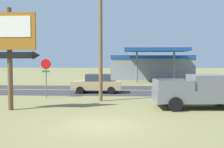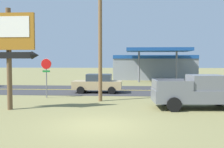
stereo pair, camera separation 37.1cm
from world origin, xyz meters
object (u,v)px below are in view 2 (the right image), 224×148
motel_sign (9,41)px  utility_pole (100,24)px  stop_sign (46,71)px  gas_station (154,66)px  pickup_grey_parked_on_lawn (199,92)px  car_tan_near_lane (98,83)px

motel_sign → utility_pole: size_ratio=0.58×
stop_sign → gas_station: size_ratio=0.25×
gas_station → stop_sign: bearing=-115.9°
motel_sign → utility_pole: 6.05m
utility_pole → pickup_grey_parked_on_lawn: bearing=-20.7°
motel_sign → pickup_grey_parked_on_lawn: 11.22m
utility_pole → gas_station: utility_pole is taller
stop_sign → pickup_grey_parked_on_lawn: (10.26, -3.51, -1.06)m
motel_sign → stop_sign: motel_sign is taller
motel_sign → stop_sign: (0.50, 4.76, -1.85)m
car_tan_near_lane → utility_pole: bearing=-80.4°
car_tan_near_lane → stop_sign: bearing=-136.8°
utility_pole → gas_station: (5.57, 21.38, -3.32)m
stop_sign → car_tan_near_lane: size_ratio=0.70×
utility_pole → car_tan_near_lane: size_ratio=2.35×
motel_sign → gas_station: 27.03m
utility_pole → pickup_grey_parked_on_lawn: utility_pole is taller
motel_sign → car_tan_near_lane: 9.44m
pickup_grey_parked_on_lawn → motel_sign: bearing=-173.4°
stop_sign → utility_pole: 5.45m
car_tan_near_lane → pickup_grey_parked_on_lawn: bearing=-44.8°
motel_sign → gas_station: (10.28, 24.92, -1.93)m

